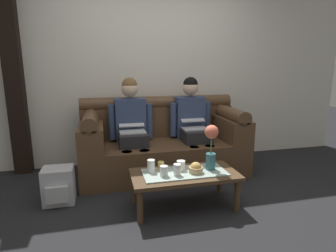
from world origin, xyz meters
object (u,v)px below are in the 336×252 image
object	(u,v)px
flower_vase	(211,144)
cup_far_right	(161,166)
cup_far_left	(177,170)
backpack_left	(59,186)
cup_near_left	(181,165)
person_right	(192,121)
cup_far_center	(151,166)
snack_bowl	(196,169)
couch	(163,143)
cup_near_right	(164,171)
person_left	(131,124)
coffee_table	(184,177)

from	to	relation	value
flower_vase	cup_far_right	world-z (taller)	flower_vase
cup_far_left	backpack_left	bearing A→B (deg)	158.70
flower_vase	cup_near_left	size ratio (longest dim) A/B	4.71
person_right	cup_near_left	bearing A→B (deg)	-114.49
cup_near_left	cup_far_center	size ratio (longest dim) A/B	0.77
snack_bowl	cup_near_left	world-z (taller)	snack_bowl
couch	cup_far_left	size ratio (longest dim) A/B	19.18
snack_bowl	cup_near_right	xyz separation A→B (m)	(-0.31, -0.01, 0.01)
person_left	person_right	xyz separation A→B (m)	(0.79, -0.00, 0.00)
snack_bowl	backpack_left	world-z (taller)	snack_bowl
coffee_table	couch	bearing A→B (deg)	90.00
person_right	cup_near_left	distance (m)	1.04
couch	coffee_table	size ratio (longest dim) A/B	1.99
backpack_left	couch	bearing A→B (deg)	26.51
cup_far_center	cup_far_left	bearing A→B (deg)	-30.74
couch	person_left	distance (m)	0.49
flower_vase	coffee_table	bearing A→B (deg)	-178.48
coffee_table	flower_vase	xyz separation A→B (m)	(0.27, 0.01, 0.32)
cup_far_right	person_right	bearing A→B (deg)	55.04
person_left	person_right	bearing A→B (deg)	-0.02
cup_far_left	couch	bearing A→B (deg)	84.98
person_left	cup_far_right	world-z (taller)	person_left
couch	person_right	distance (m)	0.49
coffee_table	cup_far_left	distance (m)	0.15
cup_far_center	cup_far_right	bearing A→B (deg)	17.74
flower_vase	cup_near_right	distance (m)	0.53
person_left	cup_far_right	xyz separation A→B (m)	(0.19, -0.87, -0.25)
flower_vase	cup_far_center	size ratio (longest dim) A/B	3.65
coffee_table	backpack_left	xyz separation A→B (m)	(-1.21, 0.37, -0.13)
cup_far_left	backpack_left	xyz separation A→B (m)	(-1.11, 0.43, -0.23)
couch	cup_far_right	bearing A→B (deg)	-103.53
couch	cup_far_left	distance (m)	1.04
cup_near_left	cup_far_left	bearing A→B (deg)	-121.31
person_right	cup_far_center	world-z (taller)	person_right
cup_near_right	backpack_left	bearing A→B (deg)	156.73
coffee_table	snack_bowl	xyz separation A→B (m)	(0.10, -0.04, 0.09)
cup_far_right	couch	bearing A→B (deg)	76.47
coffee_table	cup_far_left	size ratio (longest dim) A/B	9.63
cup_near_right	backpack_left	xyz separation A→B (m)	(-0.99, 0.43, -0.23)
cup_far_right	backpack_left	size ratio (longest dim) A/B	0.23
cup_near_right	cup_far_center	bearing A→B (deg)	128.53
person_left	cup_far_left	world-z (taller)	person_left
cup_far_center	person_right	bearing A→B (deg)	51.75
person_left	cup_near_right	bearing A→B (deg)	-79.91
backpack_left	flower_vase	bearing A→B (deg)	-13.94
couch	cup_near_right	xyz separation A→B (m)	(-0.21, -1.03, 0.04)
couch	cup_far_right	world-z (taller)	couch
person_right	flower_vase	xyz separation A→B (m)	(-0.13, -0.96, -0.03)
person_right	cup_far_right	xyz separation A→B (m)	(-0.61, -0.87, -0.25)
coffee_table	cup_far_center	xyz separation A→B (m)	(-0.31, 0.07, 0.11)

